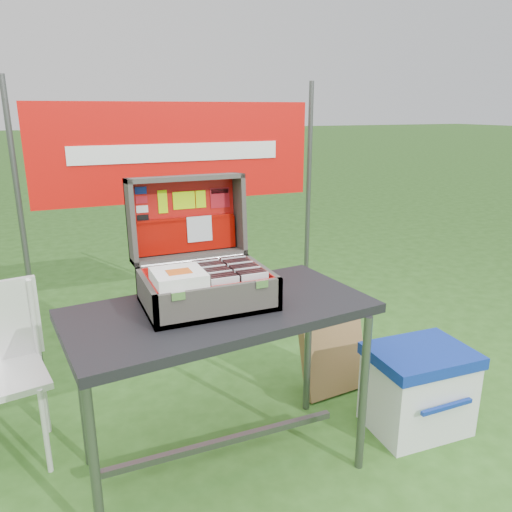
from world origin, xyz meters
name	(u,v)px	position (x,y,z in m)	size (l,w,h in m)	color
ground	(253,467)	(0.00, 0.00, 0.00)	(80.00, 80.00, 0.00)	#2F5D1C
table	(222,390)	(-0.11, 0.07, 0.38)	(1.22, 0.61, 0.77)	black
table_top	(220,311)	(-0.11, 0.07, 0.75)	(1.22, 0.61, 0.04)	black
table_leg_fl	(94,464)	(-0.67, -0.18, 0.36)	(0.04, 0.04, 0.73)	#59595B
table_leg_fr	(363,395)	(0.44, -0.18, 0.36)	(0.04, 0.04, 0.73)	#59595B
table_leg_bl	(82,392)	(-0.67, 0.31, 0.36)	(0.04, 0.04, 0.73)	#59595B
table_leg_br	(308,346)	(0.44, 0.31, 0.36)	(0.04, 0.04, 0.73)	#59595B
table_brace	(223,442)	(-0.11, 0.07, 0.12)	(1.07, 0.03, 0.03)	#59595B
suitcase	(201,243)	(-0.15, 0.17, 1.01)	(0.51, 0.52, 0.49)	#59564F
suitcase_base_bottom	(207,302)	(-0.15, 0.11, 0.78)	(0.51, 0.36, 0.02)	#59564F
suitcase_base_wall_front	(221,303)	(-0.15, -0.06, 0.83)	(0.51, 0.02, 0.14)	#59564F
suitcase_base_wall_back	(195,276)	(-0.15, 0.28, 0.83)	(0.51, 0.02, 0.14)	#59564F
suitcase_base_wall_left	(147,297)	(-0.40, 0.11, 0.83)	(0.02, 0.36, 0.14)	#59564F
suitcase_base_wall_right	(262,281)	(0.09, 0.11, 0.83)	(0.02, 0.36, 0.14)	#59564F
suitcase_liner_floor	(207,299)	(-0.15, 0.11, 0.79)	(0.47, 0.32, 0.01)	red
suitcase_latch_left	(178,296)	(-0.32, -0.07, 0.89)	(0.05, 0.01, 0.03)	silver
suitcase_latch_right	(262,284)	(0.01, -0.07, 0.89)	(0.05, 0.01, 0.03)	silver
suitcase_hinge	(194,261)	(-0.15, 0.29, 0.90)	(0.02, 0.02, 0.46)	silver
suitcase_lid_back	(184,216)	(-0.15, 0.43, 1.07)	(0.51, 0.36, 0.02)	#59564F
suitcase_lid_rim_far	(185,178)	(-0.15, 0.39, 1.25)	(0.51, 0.02, 0.14)	#59564F
suitcase_lid_rim_near	(190,256)	(-0.15, 0.36, 0.91)	(0.51, 0.02, 0.14)	#59564F
suitcase_lid_rim_left	(131,222)	(-0.40, 0.37, 1.08)	(0.02, 0.36, 0.14)	#59564F
suitcase_lid_rim_right	(239,213)	(0.09, 0.37, 1.08)	(0.02, 0.36, 0.14)	#59564F
suitcase_lid_liner	(185,216)	(-0.15, 0.42, 1.07)	(0.47, 0.32, 0.01)	red
suitcase_liner_wall_front	(220,300)	(-0.15, -0.05, 0.84)	(0.47, 0.01, 0.12)	red
suitcase_liner_wall_back	(196,275)	(-0.15, 0.27, 0.84)	(0.47, 0.01, 0.12)	red
suitcase_liner_wall_left	(150,294)	(-0.39, 0.11, 0.84)	(0.01, 0.32, 0.12)	red
suitcase_liner_wall_right	(259,279)	(0.08, 0.11, 0.84)	(0.01, 0.32, 0.12)	red
suitcase_lid_pocket	(187,235)	(-0.15, 0.39, 0.99)	(0.45, 0.15, 0.03)	#8F0902
suitcase_pocket_edge	(186,219)	(-0.15, 0.39, 1.07)	(0.44, 0.02, 0.02)	#8F0902
suitcase_pocket_cd	(199,229)	(-0.10, 0.38, 1.02)	(0.11, 0.11, 0.01)	silver
lid_sticker_cc_a	(141,190)	(-0.34, 0.42, 1.20)	(0.05, 0.03, 0.00)	#1933B2
lid_sticker_cc_b	(141,200)	(-0.34, 0.42, 1.16)	(0.05, 0.03, 0.00)	#A3111D
lid_sticker_cc_c	(142,209)	(-0.34, 0.42, 1.12)	(0.05, 0.03, 0.00)	white
lid_sticker_cc_d	(143,218)	(-0.34, 0.41, 1.08)	(0.05, 0.03, 0.00)	black
lid_card_neon_tall	(163,202)	(-0.25, 0.42, 1.15)	(0.04, 0.10, 0.00)	#AFEB04
lid_card_neon_main	(184,200)	(-0.15, 0.42, 1.15)	(0.10, 0.08, 0.00)	#AFEB04
lid_card_neon_small	(201,199)	(-0.08, 0.42, 1.15)	(0.05, 0.08, 0.00)	#AFEB04
lid_sticker_band	(220,198)	(0.01, 0.42, 1.15)	(0.09, 0.09, 0.00)	#A3111D
lid_sticker_band_bar	(220,191)	(0.01, 0.42, 1.18)	(0.08, 0.02, 0.00)	black
cd_left_0	(226,294)	(-0.12, -0.03, 0.86)	(0.11, 0.01, 0.13)	silver
cd_left_1	(224,292)	(-0.12, -0.01, 0.86)	(0.11, 0.01, 0.13)	black
cd_left_2	(222,290)	(-0.12, 0.01, 0.86)	(0.11, 0.01, 0.13)	black
cd_left_3	(220,289)	(-0.12, 0.03, 0.86)	(0.11, 0.01, 0.13)	black
cd_left_4	(219,287)	(-0.12, 0.05, 0.86)	(0.11, 0.01, 0.13)	silver
cd_left_5	(217,285)	(-0.12, 0.07, 0.86)	(0.11, 0.01, 0.13)	black
cd_left_6	(216,284)	(-0.12, 0.09, 0.86)	(0.11, 0.01, 0.13)	black
cd_left_7	(214,282)	(-0.12, 0.11, 0.86)	(0.11, 0.01, 0.13)	black
cd_left_8	(213,281)	(-0.12, 0.13, 0.86)	(0.11, 0.01, 0.13)	silver
cd_left_9	(211,279)	(-0.12, 0.15, 0.86)	(0.11, 0.01, 0.13)	black
cd_left_10	(210,278)	(-0.12, 0.17, 0.86)	(0.11, 0.01, 0.13)	black
cd_left_11	(208,277)	(-0.12, 0.19, 0.86)	(0.11, 0.01, 0.13)	black
cd_left_12	(207,275)	(-0.12, 0.21, 0.86)	(0.11, 0.01, 0.13)	silver
cd_left_13	(205,274)	(-0.12, 0.23, 0.86)	(0.11, 0.01, 0.13)	black
cd_right_0	(255,289)	(0.00, -0.03, 0.86)	(0.11, 0.01, 0.13)	silver
cd_right_1	(253,288)	(0.00, -0.01, 0.86)	(0.11, 0.01, 0.13)	black
cd_right_2	(251,286)	(0.00, 0.01, 0.86)	(0.11, 0.01, 0.13)	black
cd_right_3	(249,284)	(0.00, 0.03, 0.86)	(0.11, 0.01, 0.13)	black
cd_right_4	(247,283)	(0.00, 0.05, 0.86)	(0.11, 0.01, 0.13)	silver
cd_right_5	(246,281)	(0.00, 0.07, 0.86)	(0.11, 0.01, 0.13)	black
cd_right_6	(244,280)	(0.00, 0.09, 0.86)	(0.11, 0.01, 0.13)	black
cd_right_7	(242,279)	(0.00, 0.11, 0.86)	(0.11, 0.01, 0.13)	black
cd_right_8	(240,277)	(0.00, 0.13, 0.86)	(0.11, 0.01, 0.13)	silver
cd_right_9	(239,276)	(0.00, 0.15, 0.86)	(0.11, 0.01, 0.13)	black
cd_right_10	(237,274)	(0.00, 0.17, 0.86)	(0.11, 0.01, 0.13)	black
cd_right_11	(235,273)	(0.00, 0.19, 0.86)	(0.11, 0.01, 0.13)	black
cd_right_12	(234,272)	(0.00, 0.21, 0.86)	(0.11, 0.01, 0.13)	silver
cd_right_13	(232,270)	(0.00, 0.23, 0.86)	(0.11, 0.01, 0.13)	black
songbook_0	(179,282)	(-0.29, 0.04, 0.90)	(0.19, 0.19, 0.01)	white
songbook_1	(179,281)	(-0.29, 0.04, 0.91)	(0.19, 0.19, 0.01)	white
songbook_2	(179,279)	(-0.29, 0.04, 0.91)	(0.19, 0.19, 0.01)	white
songbook_3	(179,278)	(-0.29, 0.04, 0.92)	(0.19, 0.19, 0.01)	white
songbook_4	(179,277)	(-0.29, 0.04, 0.92)	(0.19, 0.19, 0.01)	white
songbook_5	(178,276)	(-0.29, 0.04, 0.93)	(0.19, 0.19, 0.01)	white
songbook_6	(178,274)	(-0.29, 0.04, 0.93)	(0.19, 0.19, 0.01)	white
songbook_7	(178,273)	(-0.29, 0.04, 0.94)	(0.19, 0.19, 0.01)	white
songbook_8	(178,272)	(-0.29, 0.04, 0.94)	(0.19, 0.19, 0.01)	white
songbook_graphic	(179,272)	(-0.29, 0.03, 0.95)	(0.09, 0.07, 0.00)	#D85919
cooler	(418,389)	(0.87, -0.04, 0.21)	(0.48, 0.37, 0.42)	white
cooler_body	(417,394)	(0.87, -0.04, 0.18)	(0.46, 0.34, 0.37)	white
cooler_lid	(421,355)	(0.87, -0.04, 0.40)	(0.48, 0.37, 0.06)	navy
cooler_handle	(447,407)	(0.87, -0.23, 0.23)	(0.29, 0.02, 0.02)	navy
chair	(1,381)	(-0.99, 0.48, 0.40)	(0.36, 0.40, 0.80)	silver
chair_seat	(1,379)	(-0.99, 0.48, 0.41)	(0.36, 0.36, 0.03)	silver
chair_leg_fr	(45,431)	(-0.83, 0.33, 0.20)	(0.02, 0.02, 0.41)	silver
chair_leg_br	(44,395)	(-0.83, 0.64, 0.20)	(0.02, 0.02, 0.41)	silver
chair_upright_right	(34,319)	(-0.83, 0.65, 0.60)	(0.02, 0.02, 0.38)	silver
cardboard_box	(333,358)	(0.66, 0.42, 0.20)	(0.39, 0.06, 0.41)	olive
banner_post_left	(25,244)	(-0.85, 1.10, 0.85)	(0.03, 0.03, 1.70)	#59595B
banner_post_right	(308,218)	(0.85, 1.10, 0.85)	(0.03, 0.03, 1.70)	#59595B
banner	(178,152)	(0.00, 1.09, 1.30)	(1.60, 0.01, 0.55)	red
banner_text	(179,152)	(0.00, 1.08, 1.30)	(1.20, 0.00, 0.10)	white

